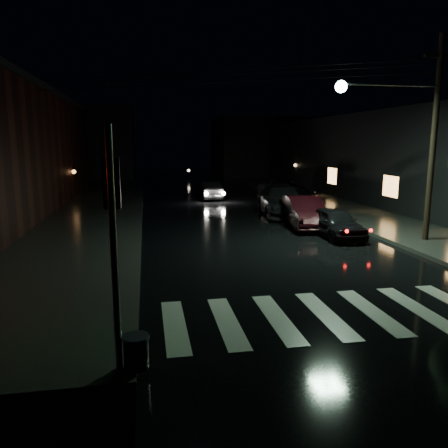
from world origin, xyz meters
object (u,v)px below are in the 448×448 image
parked_car_c (281,201)px  parked_car_a (335,222)px  oncoming_car (209,190)px  parked_car_b (304,212)px  parked_car_d (286,191)px

parked_car_c → parked_car_a: bearing=-78.6°
parked_car_c → oncoming_car: size_ratio=1.44×
parked_car_a → parked_car_b: 2.53m
parked_car_b → parked_car_c: bearing=95.2°
parked_car_c → parked_car_d: bearing=75.4°
parked_car_b → oncoming_car: bearing=110.1°
parked_car_a → parked_car_b: parked_car_b is taller
oncoming_car → parked_car_b: bearing=102.6°
parked_car_a → parked_car_b: bearing=101.2°
parked_car_c → parked_car_d: parked_car_c is taller
parked_car_b → parked_car_d: 8.49m
parked_car_c → oncoming_car: (-3.04, 7.77, -0.17)m
parked_car_a → parked_car_c: (-0.52, 6.12, 0.18)m
parked_car_d → oncoming_car: 5.76m
parked_car_a → parked_car_d: size_ratio=0.65×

